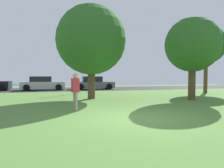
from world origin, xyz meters
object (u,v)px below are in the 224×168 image
object	(u,v)px
maple_tree_near	(91,40)
birch_tree_lone	(193,45)
frisbee_disc	(15,85)
oak_tree_left	(206,45)
street_lamp_post	(92,68)
parked_car_silver	(43,84)
person_thrower	(75,90)
parked_car_grey	(94,83)

from	to	relation	value
maple_tree_near	birch_tree_lone	distance (m)	6.60
maple_tree_near	frisbee_disc	size ratio (longest dim) A/B	16.37
oak_tree_left	street_lamp_post	size ratio (longest dim) A/B	1.32
birch_tree_lone	parked_car_silver	xyz separation A→B (m)	(-10.07, 11.15, -2.88)
maple_tree_near	birch_tree_lone	bearing A→B (deg)	-18.28
oak_tree_left	parked_car_silver	bearing A→B (deg)	153.54
maple_tree_near	person_thrower	bearing A→B (deg)	-107.34
parked_car_silver	parked_car_grey	distance (m)	5.41
oak_tree_left	person_thrower	size ratio (longest dim) A/B	3.52
birch_tree_lone	person_thrower	xyz separation A→B (m)	(-7.62, -2.32, -2.60)
oak_tree_left	birch_tree_lone	distance (m)	5.91
birch_tree_lone	street_lamp_post	distance (m)	9.48
person_thrower	frisbee_disc	bearing A→B (deg)	0.00
person_thrower	street_lamp_post	bearing A→B (deg)	-119.99
birch_tree_lone	street_lamp_post	xyz separation A→B (m)	(-5.34, 7.72, -1.28)
person_thrower	oak_tree_left	bearing A→B (deg)	-169.16
parked_car_grey	street_lamp_post	world-z (taller)	street_lamp_post
maple_tree_near	parked_car_silver	world-z (taller)	maple_tree_near
parked_car_silver	parked_car_grey	xyz separation A→B (m)	(5.41, -0.02, -0.01)
birch_tree_lone	parked_car_silver	world-z (taller)	birch_tree_lone
maple_tree_near	frisbee_disc	xyz separation A→B (m)	(-3.70, -5.11, -2.67)
person_thrower	parked_car_silver	distance (m)	13.70
parked_car_grey	street_lamp_post	distance (m)	3.83
parked_car_silver	parked_car_grey	world-z (taller)	parked_car_silver
birch_tree_lone	street_lamp_post	bearing A→B (deg)	124.67
maple_tree_near	birch_tree_lone	size ratio (longest dim) A/B	1.17
maple_tree_near	person_thrower	distance (m)	5.48
person_thrower	street_lamp_post	xyz separation A→B (m)	(2.28, 10.04, 1.32)
oak_tree_left	birch_tree_lone	world-z (taller)	oak_tree_left
person_thrower	street_lamp_post	size ratio (longest dim) A/B	0.37
maple_tree_near	parked_car_grey	bearing A→B (deg)	80.04
birch_tree_lone	person_thrower	distance (m)	8.38
maple_tree_near	person_thrower	size ratio (longest dim) A/B	3.70
person_thrower	birch_tree_lone	bearing A→B (deg)	179.76
person_thrower	parked_car_silver	bearing A→B (deg)	-96.89
oak_tree_left	parked_car_grey	size ratio (longest dim) A/B	1.34
parked_car_grey	street_lamp_post	bearing A→B (deg)	-101.26
maple_tree_near	parked_car_grey	distance (m)	9.77
person_thrower	street_lamp_post	world-z (taller)	street_lamp_post
maple_tree_near	parked_car_silver	distance (m)	10.38
frisbee_disc	parked_car_grey	size ratio (longest dim) A/B	0.09
frisbee_disc	parked_car_grey	xyz separation A→B (m)	(5.30, 14.18, -0.60)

